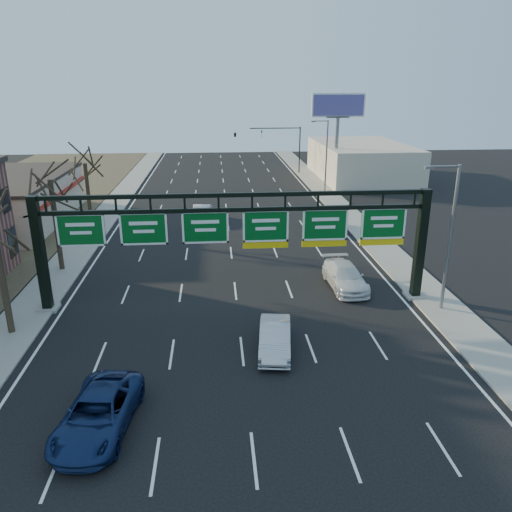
{
  "coord_description": "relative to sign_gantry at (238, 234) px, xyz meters",
  "views": [
    {
      "loc": [
        -1.17,
        -21.09,
        13.41
      ],
      "look_at": [
        1.23,
        7.9,
        3.2
      ],
      "focal_mm": 35.0,
      "sensor_mm": 36.0,
      "label": 1
    }
  ],
  "objects": [
    {
      "name": "cream_strip",
      "position": [
        -21.64,
        21.0,
        -2.27
      ],
      "size": [
        10.9,
        18.4,
        4.7
      ],
      "color": "#BAAE9B",
      "rests_on": "ground"
    },
    {
      "name": "tree_far",
      "position": [
        -12.96,
        17.0,
        2.86
      ],
      "size": [
        3.6,
        3.6,
        8.86
      ],
      "color": "#32251C",
      "rests_on": "sidewalk_left"
    },
    {
      "name": "sidewalk_left",
      "position": [
        -12.96,
        12.0,
        -4.57
      ],
      "size": [
        3.0,
        120.0,
        0.12
      ],
      "primitive_type": "cube",
      "color": "gray",
      "rests_on": "ground"
    },
    {
      "name": "traffic_signal_mast",
      "position": [
        5.53,
        47.0,
        0.87
      ],
      "size": [
        10.16,
        0.54,
        7.0
      ],
      "color": "black",
      "rests_on": "ground"
    },
    {
      "name": "streetlight_far",
      "position": [
        12.31,
        32.0,
        0.45
      ],
      "size": [
        2.15,
        0.22,
        9.0
      ],
      "color": "slate",
      "rests_on": "sidewalk_right"
    },
    {
      "name": "car_silver_distant",
      "position": [
        -2.76,
        20.23,
        -3.87
      ],
      "size": [
        2.19,
        4.79,
        1.52
      ],
      "primitive_type": "imported",
      "rotation": [
        0.0,
        0.0,
        -0.13
      ],
      "color": "silver",
      "rests_on": "ground"
    },
    {
      "name": "streetlight_near",
      "position": [
        12.31,
        -2.0,
        0.45
      ],
      "size": [
        2.15,
        0.22,
        9.0
      ],
      "color": "slate",
      "rests_on": "sidewalk_right"
    },
    {
      "name": "car_silver_sedan",
      "position": [
        1.56,
        -6.13,
        -3.88
      ],
      "size": [
        2.15,
        4.72,
        1.5
      ],
      "primitive_type": "imported",
      "rotation": [
        0.0,
        0.0,
        -0.13
      ],
      "color": "#B3B3B8",
      "rests_on": "ground"
    },
    {
      "name": "sign_gantry",
      "position": [
        0.0,
        0.0,
        0.0
      ],
      "size": [
        24.6,
        1.2,
        7.2
      ],
      "color": "black",
      "rests_on": "ground"
    },
    {
      "name": "ground",
      "position": [
        -0.16,
        -8.0,
        -4.63
      ],
      "size": [
        160.0,
        160.0,
        0.0
      ],
      "primitive_type": "plane",
      "color": "black",
      "rests_on": "ground"
    },
    {
      "name": "building_right_distant",
      "position": [
        19.84,
        42.0,
        -2.13
      ],
      "size": [
        12.0,
        20.0,
        5.0
      ],
      "primitive_type": "cube",
      "color": "#BAAE9B",
      "rests_on": "ground"
    },
    {
      "name": "car_white_wagon",
      "position": [
        7.36,
        2.02,
        -3.84
      ],
      "size": [
        2.46,
        5.55,
        1.58
      ],
      "primitive_type": "imported",
      "rotation": [
        0.0,
        0.0,
        0.04
      ],
      "color": "white",
      "rests_on": "ground"
    },
    {
      "name": "sidewalk_right",
      "position": [
        12.64,
        12.0,
        -4.57
      ],
      "size": [
        3.0,
        120.0,
        0.12
      ],
      "primitive_type": "cube",
      "color": "gray",
      "rests_on": "ground"
    },
    {
      "name": "car_grey_far",
      "position": [
        9.2,
        15.8,
        -3.81
      ],
      "size": [
        2.45,
        5.0,
        1.64
      ],
      "primitive_type": "imported",
      "rotation": [
        0.0,
        0.0,
        0.11
      ],
      "color": "#414346",
      "rests_on": "ground"
    },
    {
      "name": "tree_mid",
      "position": [
        -12.96,
        7.0,
        3.23
      ],
      "size": [
        3.6,
        3.6,
        9.24
      ],
      "color": "#32251C",
      "rests_on": "sidewalk_left"
    },
    {
      "name": "lane_markings",
      "position": [
        -0.16,
        12.0,
        -4.62
      ],
      "size": [
        21.6,
        120.0,
        0.01
      ],
      "primitive_type": "cube",
      "color": "white",
      "rests_on": "ground"
    },
    {
      "name": "billboard_right",
      "position": [
        14.84,
        36.98,
        4.43
      ],
      "size": [
        7.0,
        0.5,
        12.0
      ],
      "color": "slate",
      "rests_on": "ground"
    },
    {
      "name": "car_blue_suv",
      "position": [
        -6.29,
        -11.79,
        -3.85
      ],
      "size": [
        3.26,
        5.88,
        1.56
      ],
      "primitive_type": "imported",
      "rotation": [
        0.0,
        0.0,
        -0.13
      ],
      "color": "#122350",
      "rests_on": "ground"
    }
  ]
}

